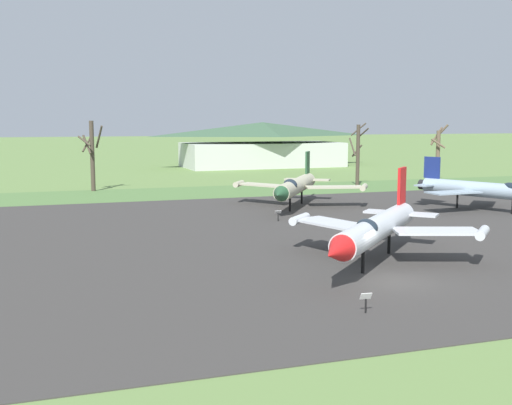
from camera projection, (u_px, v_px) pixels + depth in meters
name	position (u px, v px, depth m)	size (l,w,h in m)	color
ground_plane	(387.00, 282.00, 31.66)	(600.00, 600.00, 0.00)	#607F42
asphalt_apron	(292.00, 236.00, 44.18)	(94.48, 44.29, 0.05)	#383533
grass_verge_strip	(202.00, 192.00, 70.70)	(154.48, 12.00, 0.06)	#4F733C
jet_fighter_front_left	(296.00, 186.00, 57.95)	(11.93, 13.28, 5.04)	#B7B293
info_placard_front_left	(278.00, 215.00, 50.33)	(0.53, 0.31, 0.93)	black
jet_fighter_rear_center	(488.00, 190.00, 55.54)	(10.31, 13.72, 4.71)	#8EA3B2
jet_fighter_rear_left	(376.00, 228.00, 35.15)	(12.39, 12.48, 5.15)	silver
info_placard_rear_left	(366.00, 301.00, 26.29)	(0.51, 0.23, 0.94)	black
bare_tree_left_of_center	(92.00, 153.00, 71.33)	(2.83, 2.80, 8.13)	#42382D
bare_tree_center	(358.00, 154.00, 76.05)	(2.16, 2.16, 7.89)	#42382D
bare_tree_right_of_center	(438.00, 152.00, 81.41)	(2.94, 2.96, 7.69)	brown
visitor_building	(262.00, 145.00, 110.13)	(29.38, 13.54, 7.85)	beige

